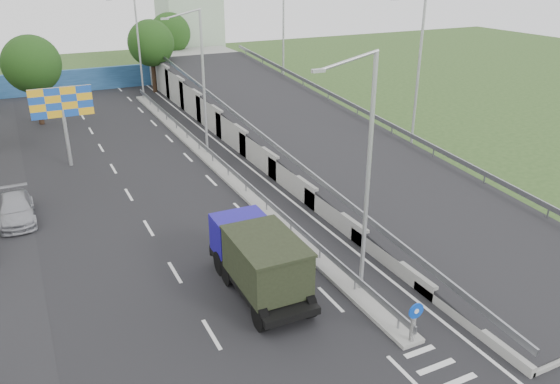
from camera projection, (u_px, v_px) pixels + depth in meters
ground at (452, 382)px, 18.55m from camera, size 160.00×160.00×0.00m
road_surface at (189, 191)px, 33.85m from camera, size 26.00×90.00×0.04m
median at (213, 162)px, 38.32m from camera, size 1.00×44.00×0.20m
overpass_ramp at (307, 126)px, 40.72m from camera, size 10.00×50.00×3.50m
median_guardrail at (212, 154)px, 38.07m from camera, size 0.09×44.00×0.71m
sign_bollard at (414, 322)px, 19.94m from camera, size 0.64×0.23×1.67m
lamp_post_near at (365, 166)px, 21.27m from camera, size 2.74×0.18×10.08m
lamp_post_mid at (201, 76)px, 37.78m from camera, size 2.74×0.18×10.08m
lamp_post_far at (136, 40)px, 54.29m from camera, size 2.74×0.18×10.08m
blue_wall at (91, 79)px, 59.38m from camera, size 30.00×0.50×2.40m
church at (190, 26)px, 70.05m from camera, size 7.00×7.00×13.80m
billboard at (62, 107)px, 36.37m from camera, size 4.00×0.24×5.50m
tree_left_mid at (32, 64)px, 45.48m from camera, size 4.80×4.80×7.60m
tree_median_far at (151, 43)px, 56.95m from camera, size 4.80×4.80×7.60m
tree_ramp_far at (170, 34)px, 64.35m from camera, size 4.80×4.80×7.60m
dump_truck at (259, 258)px, 23.10m from camera, size 2.62×6.56×2.88m
parked_car_d at (16, 209)px, 29.82m from camera, size 1.87×4.59×1.33m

